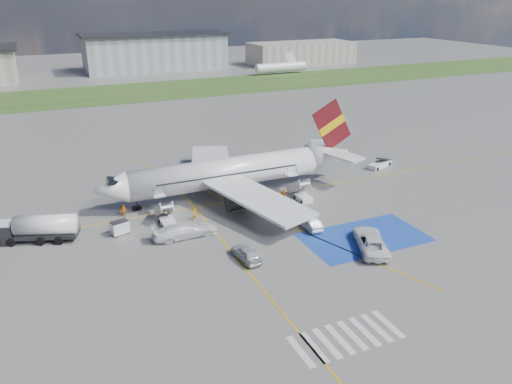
{
  "coord_description": "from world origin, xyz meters",
  "views": [
    {
      "loc": [
        -21.95,
        -45.05,
        25.93
      ],
      "look_at": [
        0.89,
        5.73,
        3.5
      ],
      "focal_mm": 35.0,
      "sensor_mm": 36.0,
      "label": 1
    }
  ],
  "objects_px": {
    "fuel_tanker": "(36,230)",
    "car_silver_b": "(309,223)",
    "airliner": "(235,171)",
    "car_silver_a": "(247,253)",
    "van_white_b": "(185,228)",
    "van_white_a": "(371,239)",
    "gpu_cart": "(120,228)",
    "belt_loader": "(380,165)"
  },
  "relations": [
    {
      "from": "van_white_a",
      "to": "gpu_cart",
      "type": "bearing_deg",
      "value": -6.96
    },
    {
      "from": "belt_loader",
      "to": "car_silver_b",
      "type": "height_order",
      "value": "belt_loader"
    },
    {
      "from": "airliner",
      "to": "belt_loader",
      "type": "height_order",
      "value": "airliner"
    },
    {
      "from": "airliner",
      "to": "car_silver_b",
      "type": "xyz_separation_m",
      "value": [
        3.99,
        -13.34,
        -2.7
      ]
    },
    {
      "from": "fuel_tanker",
      "to": "car_silver_a",
      "type": "relative_size",
      "value": 2.06
    },
    {
      "from": "fuel_tanker",
      "to": "car_silver_b",
      "type": "height_order",
      "value": "fuel_tanker"
    },
    {
      "from": "belt_loader",
      "to": "car_silver_b",
      "type": "bearing_deg",
      "value": -166.52
    },
    {
      "from": "car_silver_b",
      "to": "airliner",
      "type": "bearing_deg",
      "value": -72.97
    },
    {
      "from": "belt_loader",
      "to": "fuel_tanker",
      "type": "bearing_deg",
      "value": 164.57
    },
    {
      "from": "belt_loader",
      "to": "van_white_a",
      "type": "bearing_deg",
      "value": -150.3
    },
    {
      "from": "fuel_tanker",
      "to": "belt_loader",
      "type": "distance_m",
      "value": 50.8
    },
    {
      "from": "van_white_a",
      "to": "van_white_b",
      "type": "height_order",
      "value": "van_white_a"
    },
    {
      "from": "gpu_cart",
      "to": "van_white_b",
      "type": "relative_size",
      "value": 0.4
    },
    {
      "from": "fuel_tanker",
      "to": "van_white_a",
      "type": "relative_size",
      "value": 1.55
    },
    {
      "from": "gpu_cart",
      "to": "van_white_b",
      "type": "bearing_deg",
      "value": -46.19
    },
    {
      "from": "airliner",
      "to": "van_white_a",
      "type": "relative_size",
      "value": 6.15
    },
    {
      "from": "gpu_cart",
      "to": "car_silver_b",
      "type": "distance_m",
      "value": 21.96
    },
    {
      "from": "airliner",
      "to": "van_white_a",
      "type": "distance_m",
      "value": 21.84
    },
    {
      "from": "car_silver_a",
      "to": "car_silver_b",
      "type": "height_order",
      "value": "car_silver_a"
    },
    {
      "from": "fuel_tanker",
      "to": "car_silver_b",
      "type": "xyz_separation_m",
      "value": [
        29.31,
        -9.62,
        -0.61
      ]
    },
    {
      "from": "fuel_tanker",
      "to": "van_white_b",
      "type": "height_order",
      "value": "fuel_tanker"
    },
    {
      "from": "belt_loader",
      "to": "van_white_b",
      "type": "bearing_deg",
      "value": 175.97
    },
    {
      "from": "fuel_tanker",
      "to": "van_white_a",
      "type": "height_order",
      "value": "fuel_tanker"
    },
    {
      "from": "airliner",
      "to": "car_silver_b",
      "type": "distance_m",
      "value": 14.18
    },
    {
      "from": "gpu_cart",
      "to": "belt_loader",
      "type": "distance_m",
      "value": 42.42
    },
    {
      "from": "belt_loader",
      "to": "car_silver_b",
      "type": "relative_size",
      "value": 1.26
    },
    {
      "from": "van_white_a",
      "to": "van_white_b",
      "type": "bearing_deg",
      "value": -7.49
    },
    {
      "from": "gpu_cart",
      "to": "car_silver_a",
      "type": "height_order",
      "value": "gpu_cart"
    },
    {
      "from": "gpu_cart",
      "to": "belt_loader",
      "type": "xyz_separation_m",
      "value": [
        41.84,
        7.03,
        -0.35
      ]
    },
    {
      "from": "fuel_tanker",
      "to": "belt_loader",
      "type": "height_order",
      "value": "fuel_tanker"
    },
    {
      "from": "fuel_tanker",
      "to": "van_white_a",
      "type": "distance_m",
      "value": 36.85
    },
    {
      "from": "belt_loader",
      "to": "car_silver_a",
      "type": "height_order",
      "value": "car_silver_a"
    },
    {
      "from": "fuel_tanker",
      "to": "gpu_cart",
      "type": "distance_m",
      "value": 8.95
    },
    {
      "from": "fuel_tanker",
      "to": "van_white_b",
      "type": "bearing_deg",
      "value": -1.25
    },
    {
      "from": "van_white_b",
      "to": "car_silver_b",
      "type": "bearing_deg",
      "value": -105.17
    },
    {
      "from": "airliner",
      "to": "car_silver_a",
      "type": "bearing_deg",
      "value": -108.33
    },
    {
      "from": "gpu_cart",
      "to": "van_white_a",
      "type": "height_order",
      "value": "van_white_a"
    },
    {
      "from": "fuel_tanker",
      "to": "car_silver_a",
      "type": "height_order",
      "value": "fuel_tanker"
    },
    {
      "from": "car_silver_a",
      "to": "car_silver_b",
      "type": "xyz_separation_m",
      "value": [
        9.67,
        3.82,
        -0.08
      ]
    },
    {
      "from": "gpu_cart",
      "to": "airliner",
      "type": "bearing_deg",
      "value": 2.6
    },
    {
      "from": "gpu_cart",
      "to": "van_white_b",
      "type": "height_order",
      "value": "van_white_b"
    },
    {
      "from": "van_white_a",
      "to": "car_silver_a",
      "type": "bearing_deg",
      "value": 10.61
    }
  ]
}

